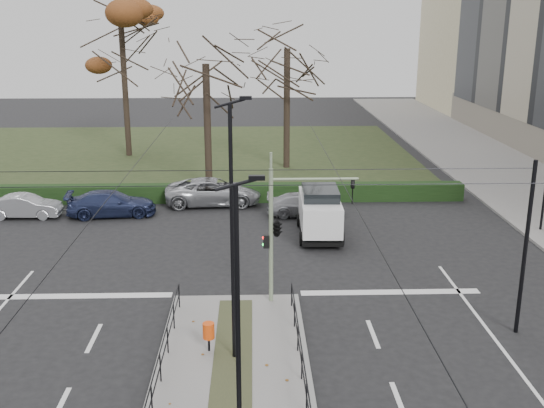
{
  "coord_description": "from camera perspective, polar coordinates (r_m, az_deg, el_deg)",
  "views": [
    {
      "loc": [
        0.68,
        -17.35,
        10.26
      ],
      "look_at": [
        1.43,
        7.13,
        3.13
      ],
      "focal_mm": 42.0,
      "sensor_mm": 36.0,
      "label": 1
    }
  ],
  "objects": [
    {
      "name": "parked_car_third",
      "position": [
        35.45,
        -14.2,
        0.05
      ],
      "size": [
        4.91,
        2.46,
        1.37
      ],
      "primitive_type": "imported",
      "rotation": [
        0.0,
        0.0,
        1.69
      ],
      "color": "#20284B",
      "rests_on": "ground"
    },
    {
      "name": "sidewalk_east",
      "position": [
        44.18,
        21.4,
        1.75
      ],
      "size": [
        8.0,
        90.0,
        0.14
      ],
      "primitive_type": "cube",
      "color": "slate",
      "rests_on": "ground"
    },
    {
      "name": "ground",
      "position": [
        20.16,
        -3.55,
        -14.39
      ],
      "size": [
        140.0,
        140.0,
        0.0
      ],
      "primitive_type": "plane",
      "color": "black",
      "rests_on": "ground"
    },
    {
      "name": "bare_tree_near",
      "position": [
        39.23,
        -5.94,
        11.58
      ],
      "size": [
        6.25,
        6.25,
        10.1
      ],
      "color": "black",
      "rests_on": "park"
    },
    {
      "name": "median_railing",
      "position": [
        17.44,
        -3.86,
        -15.98
      ],
      "size": [
        4.14,
        13.24,
        0.92
      ],
      "color": "black",
      "rests_on": "median_island"
    },
    {
      "name": "white_van",
      "position": [
        31.14,
        4.3,
        -0.63
      ],
      "size": [
        2.18,
        4.56,
        2.41
      ],
      "color": "white",
      "rests_on": "ground"
    },
    {
      "name": "catenary",
      "position": [
        20.17,
        -3.58,
        -3.62
      ],
      "size": [
        20.0,
        34.0,
        6.0
      ],
      "color": "black",
      "rests_on": "ground"
    },
    {
      "name": "streetlamp_median_near",
      "position": [
        13.26,
        -2.97,
        -12.68
      ],
      "size": [
        0.61,
        0.12,
        7.3
      ],
      "color": "black",
      "rests_on": "median_island"
    },
    {
      "name": "parked_car_fourth",
      "position": [
        36.6,
        -5.28,
        1.11
      ],
      "size": [
        5.58,
        2.79,
        1.52
      ],
      "primitive_type": "imported",
      "rotation": [
        0.0,
        0.0,
        1.62
      ],
      "color": "#97999E",
      "rests_on": "ground"
    },
    {
      "name": "parked_car_fifth",
      "position": [
        34.46,
        3.03,
        -0.07
      ],
      "size": [
        4.24,
        1.85,
        1.22
      ],
      "primitive_type": "imported",
      "rotation": [
        0.0,
        0.0,
        1.54
      ],
      "color": "#97999E",
      "rests_on": "ground"
    },
    {
      "name": "park",
      "position": [
        50.83,
        -9.29,
        4.42
      ],
      "size": [
        38.0,
        26.0,
        0.1
      ],
      "primitive_type": "cube",
      "color": "#253118",
      "rests_on": "ground"
    },
    {
      "name": "bare_tree_center",
      "position": [
        44.45,
        1.36,
        12.99
      ],
      "size": [
        6.63,
        6.63,
        10.98
      ],
      "color": "black",
      "rests_on": "park"
    },
    {
      "name": "streetlamp_median_far",
      "position": [
        18.73,
        -3.54,
        -2.53
      ],
      "size": [
        0.67,
        0.14,
        8.08
      ],
      "color": "black",
      "rests_on": "median_island"
    },
    {
      "name": "litter_bin",
      "position": [
        20.49,
        -5.71,
        -11.27
      ],
      "size": [
        0.37,
        0.37,
        0.96
      ],
      "color": "black",
      "rests_on": "median_island"
    },
    {
      "name": "traffic_light",
      "position": [
        23.01,
        0.64,
        -1.94
      ],
      "size": [
        3.44,
        1.97,
        5.06
      ],
      "color": "gray",
      "rests_on": "median_island"
    },
    {
      "name": "rust_tree",
      "position": [
        49.8,
        -13.41,
        15.66
      ],
      "size": [
        8.47,
        8.47,
        13.22
      ],
      "color": "black",
      "rests_on": "park"
    },
    {
      "name": "parked_car_second",
      "position": [
        36.55,
        -21.24,
        -0.19
      ],
      "size": [
        3.81,
        1.35,
        1.25
      ],
      "primitive_type": "imported",
      "rotation": [
        0.0,
        0.0,
        1.57
      ],
      "color": "#97999E",
      "rests_on": "ground"
    },
    {
      "name": "hedge",
      "position": [
        37.84,
        -11.86,
        0.92
      ],
      "size": [
        38.0,
        1.0,
        1.0
      ],
      "primitive_type": "cube",
      "color": "black",
      "rests_on": "ground"
    }
  ]
}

